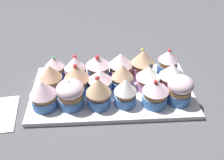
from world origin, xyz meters
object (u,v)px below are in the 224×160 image
cupcake_15 (98,92)px  cupcake_6 (171,75)px  cupcake_13 (155,92)px  cupcake_1 (143,62)px  cupcake_2 (121,64)px  cupcake_3 (98,66)px  cupcake_5 (54,67)px  cupcake_12 (180,89)px  cupcake_8 (123,76)px  cupcake_14 (125,92)px  cupcake_10 (77,77)px  baking_tray (112,91)px  cupcake_11 (51,78)px  cupcake_4 (75,68)px  cupcake_16 (71,94)px  cupcake_17 (43,94)px  cupcake_0 (168,62)px  cupcake_7 (148,76)px  cupcake_9 (100,81)px

cupcake_15 → cupcake_6: bearing=-161.3°
cupcake_13 → cupcake_15: bearing=-1.1°
cupcake_1 → cupcake_2: 6.03cm
cupcake_3 → cupcake_5: 11.87cm
cupcake_5 → cupcake_12: cupcake_12 is taller
cupcake_8 → cupcake_14: cupcake_14 is taller
cupcake_1 → cupcake_2: (6.02, 0.01, -0.43)cm
cupcake_2 → cupcake_10: 13.04cm
baking_tray → cupcake_15: (3.54, 6.04, 4.79)cm
cupcake_14 → cupcake_13: bearing=176.1°
cupcake_11 → cupcake_12: size_ratio=1.03×
cupcake_3 → cupcake_4: same height
cupcake_3 → cupcake_14: bearing=118.0°
cupcake_1 → cupcake_15: 17.27cm
cupcake_16 → cupcake_17: bearing=-0.8°
cupcake_14 → cupcake_16: 12.92cm
cupcake_0 → cupcake_2: bearing=3.5°
cupcake_1 → cupcake_12: (-7.16, 11.70, -0.45)cm
cupcake_7 → cupcake_10: 18.13cm
cupcake_1 → cupcake_2: bearing=0.1°
cupcake_4 → cupcake_14: (-12.40, 11.38, 0.34)cm
cupcake_0 → cupcake_5: cupcake_0 is taller
cupcake_4 → cupcake_15: (-6.02, 11.60, 0.77)cm
cupcake_4 → cupcake_5: 5.87cm
cupcake_10 → cupcake_17: bearing=37.7°
cupcake_14 → cupcake_2: bearing=-89.7°
cupcake_0 → cupcake_1: 7.25cm
cupcake_9 → cupcake_12: (-19.01, 4.92, 0.36)cm
baking_tray → cupcake_4: cupcake_4 is taller
cupcake_5 → cupcake_10: cupcake_10 is taller
cupcake_7 → cupcake_6: bearing=178.6°
cupcake_9 → cupcake_15: 5.39cm
cupcake_10 → cupcake_13: size_ratio=1.12×
cupcake_0 → cupcake_16: size_ratio=1.03×
cupcake_14 → cupcake_12: bearing=-179.3°
cupcake_14 → cupcake_16: same height
cupcake_0 → cupcake_17: bearing=21.2°
cupcake_6 → cupcake_8: (12.57, -0.28, -0.12)cm
baking_tray → cupcake_3: bearing=-60.0°
cupcake_4 → cupcake_2: bearing=-177.8°
cupcake_4 → cupcake_12: 27.87cm
baking_tray → cupcake_13: cupcake_13 is taller
cupcake_12 → cupcake_15: cupcake_15 is taller
cupcake_8 → cupcake_16: 14.35cm
cupcake_6 → cupcake_12: bearing=95.9°
cupcake_3 → cupcake_14: 13.43cm
cupcake_3 → cupcake_15: size_ratio=0.86×
cupcake_6 → cupcake_9: 18.43cm
cupcake_4 → cupcake_13: 22.83cm
cupcake_9 → cupcake_10: cupcake_10 is taller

